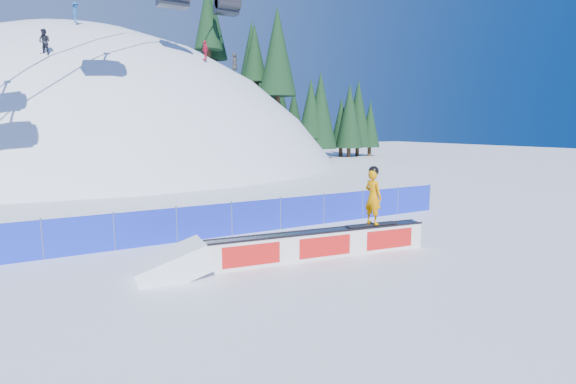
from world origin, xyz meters
TOP-DOWN VIEW (x-y plane):
  - ground at (0.00, 0.00)m, footprint 160.00×160.00m
  - snow_hill at (0.00, 42.00)m, footprint 64.00×64.00m
  - treeline at (23.95, 40.47)m, footprint 24.83×10.92m
  - safety_fence at (0.00, 4.50)m, footprint 22.05×0.05m
  - rail_box at (2.26, 0.59)m, footprint 7.05×1.30m
  - snow_ramp at (-2.11, 1.10)m, footprint 2.16×1.49m
  - snowboarder at (4.03, 0.39)m, footprint 1.80×0.68m
  - distant_skiers at (3.11, 29.28)m, footprint 17.28×8.39m

SIDE VIEW (x-z plane):
  - snow_hill at x=0.00m, z-range -50.00..14.00m
  - ground at x=0.00m, z-range 0.00..0.00m
  - snow_ramp at x=-2.11m, z-range -0.63..0.63m
  - rail_box at x=2.26m, z-range -0.01..0.84m
  - safety_fence at x=0.00m, z-range -0.05..1.25m
  - snowboarder at x=4.03m, z-range 0.83..2.68m
  - treeline at x=23.95m, z-range -0.41..19.20m
  - distant_skiers at x=3.11m, z-range 8.40..13.76m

